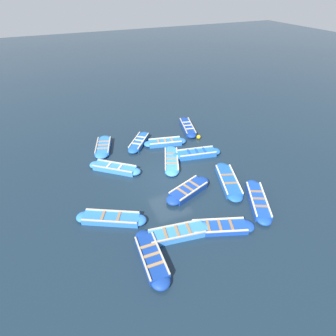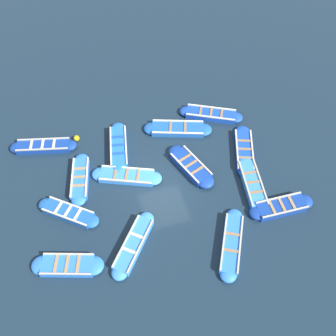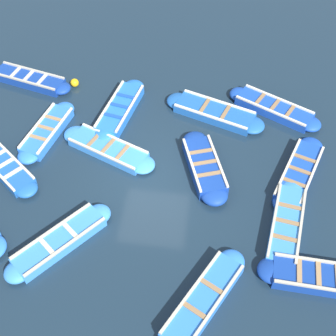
# 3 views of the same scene
# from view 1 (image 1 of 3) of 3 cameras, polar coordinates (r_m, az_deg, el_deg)

# --- Properties ---
(ground_plane) EXTENTS (120.00, 120.00, 0.00)m
(ground_plane) POSITION_cam_1_polar(r_m,az_deg,el_deg) (17.17, 0.41, -2.38)
(ground_plane) COLOR #162838
(boat_alongside) EXTENTS (3.76, 1.53, 0.44)m
(boat_alongside) POSITION_cam_1_polar(r_m,az_deg,el_deg) (19.40, 6.25, 3.14)
(boat_alongside) COLOR blue
(boat_alongside) RESTS_ON ground
(boat_far_corner) EXTENTS (2.15, 4.05, 0.39)m
(boat_far_corner) POSITION_cam_1_polar(r_m,az_deg,el_deg) (17.18, 12.99, -2.73)
(boat_far_corner) COLOR #1E59AD
(boat_far_corner) RESTS_ON ground
(boat_drifting) EXTENTS (3.76, 2.50, 0.41)m
(boat_drifting) POSITION_cam_1_polar(r_m,az_deg,el_deg) (14.68, -12.27, -10.69)
(boat_drifting) COLOR blue
(boat_drifting) RESTS_ON ground
(boat_bow_out) EXTENTS (1.91, 3.47, 0.39)m
(boat_bow_out) POSITION_cam_1_polar(r_m,az_deg,el_deg) (20.78, -13.91, 4.55)
(boat_bow_out) COLOR blue
(boat_bow_out) RESTS_ON ground
(boat_broadside) EXTENTS (1.04, 3.43, 0.44)m
(boat_broadside) POSITION_cam_1_polar(r_m,az_deg,el_deg) (12.83, -3.61, -18.86)
(boat_broadside) COLOR navy
(boat_broadside) RESTS_ON ground
(boat_inner_gap) EXTENTS (3.49, 2.00, 0.46)m
(boat_inner_gap) POSITION_cam_1_polar(r_m,az_deg,el_deg) (16.03, 4.46, -4.86)
(boat_inner_gap) COLOR navy
(boat_inner_gap) RESTS_ON ground
(boat_outer_right) EXTENTS (2.68, 3.09, 0.38)m
(boat_outer_right) POSITION_cam_1_polar(r_m,az_deg,el_deg) (20.89, -6.32, 5.63)
(boat_outer_right) COLOR #1E59AD
(boat_outer_right) RESTS_ON ground
(boat_mid_row) EXTENTS (2.43, 3.74, 0.41)m
(boat_mid_row) POSITION_cam_1_polar(r_m,az_deg,el_deg) (16.21, 18.98, -6.75)
(boat_mid_row) COLOR #1947B7
(boat_mid_row) RESTS_ON ground
(boat_tucked) EXTENTS (3.78, 2.05, 0.36)m
(boat_tucked) POSITION_cam_1_polar(r_m,az_deg,el_deg) (14.23, 11.13, -12.56)
(boat_tucked) COLOR #1947B7
(boat_tucked) RESTS_ON ground
(boat_end_of_row) EXTENTS (3.36, 2.95, 0.42)m
(boat_end_of_row) POSITION_cam_1_polar(r_m,az_deg,el_deg) (18.18, -11.52, -0.02)
(boat_end_of_row) COLOR #3884E0
(boat_end_of_row) RESTS_ON ground
(boat_outer_left) EXTENTS (3.79, 1.38, 0.42)m
(boat_outer_left) POSITION_cam_1_polar(r_m,az_deg,el_deg) (13.68, 1.99, -14.06)
(boat_outer_left) COLOR #3884E0
(boat_outer_left) RESTS_ON ground
(boat_near_quay) EXTENTS (1.63, 3.80, 0.41)m
(boat_near_quay) POSITION_cam_1_polar(r_m,az_deg,el_deg) (23.02, 4.28, 8.85)
(boat_near_quay) COLOR navy
(boat_near_quay) RESTS_ON ground
(boat_centre) EXTENTS (3.43, 1.51, 0.41)m
(boat_centre) POSITION_cam_1_polar(r_m,az_deg,el_deg) (20.69, -0.63, 5.58)
(boat_centre) COLOR blue
(boat_centre) RESTS_ON ground
(boat_stern_in) EXTENTS (2.24, 3.80, 0.35)m
(boat_stern_in) POSITION_cam_1_polar(r_m,az_deg,el_deg) (18.66, 0.74, 1.72)
(boat_stern_in) COLOR #3884E0
(boat_stern_in) RESTS_ON ground
(buoy_orange_near) EXTENTS (0.34, 0.34, 0.34)m
(buoy_orange_near) POSITION_cam_1_polar(r_m,az_deg,el_deg) (21.61, 6.69, 6.73)
(buoy_orange_near) COLOR #EAB214
(buoy_orange_near) RESTS_ON ground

